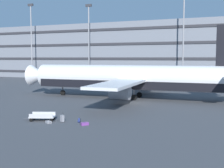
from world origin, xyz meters
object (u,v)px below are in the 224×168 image
(suitcase_laid_flat, at_px, (48,122))
(airliner, at_px, (132,79))
(suitcase_orange, at_px, (85,124))
(suitcase_teal, at_px, (62,118))
(baggage_cart, at_px, (42,117))
(backpack_upright, at_px, (79,120))

(suitcase_laid_flat, bearing_deg, airliner, 83.46)
(suitcase_orange, relative_size, suitcase_teal, 0.89)
(suitcase_orange, height_order, suitcase_teal, suitcase_teal)
(airliner, bearing_deg, suitcase_orange, -85.50)
(airliner, relative_size, suitcase_teal, 41.46)
(suitcase_orange, distance_m, suitcase_laid_flat, 3.84)
(suitcase_teal, bearing_deg, airliner, 86.30)
(suitcase_orange, relative_size, baggage_cart, 0.25)
(suitcase_laid_flat, bearing_deg, baggage_cart, 148.72)
(airliner, height_order, suitcase_laid_flat, airliner)
(airliner, distance_m, backpack_upright, 18.85)
(suitcase_orange, bearing_deg, suitcase_laid_flat, -170.99)
(suitcase_teal, height_order, baggage_cart, suitcase_teal)
(airliner, distance_m, suitcase_teal, 19.18)
(suitcase_orange, xyz_separation_m, baggage_cart, (-5.06, 0.17, 0.29))
(suitcase_orange, relative_size, suitcase_laid_flat, 1.02)
(airliner, relative_size, suitcase_laid_flat, 47.68)
(suitcase_orange, distance_m, suitcase_teal, 2.77)
(suitcase_orange, bearing_deg, airliner, 94.50)
(suitcase_orange, distance_m, baggage_cart, 5.08)
(baggage_cart, bearing_deg, suitcase_teal, 3.61)
(suitcase_orange, xyz_separation_m, suitcase_teal, (-2.74, 0.32, 0.25))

